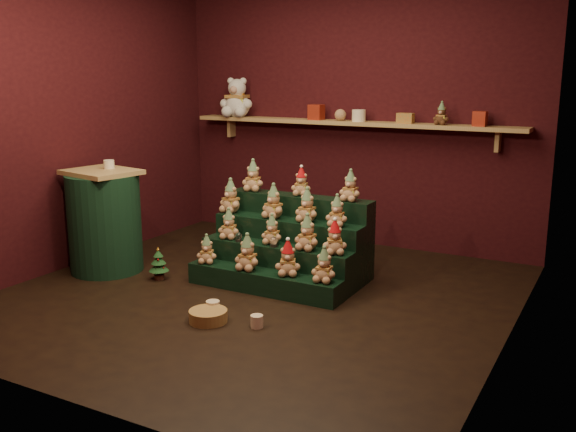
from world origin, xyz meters
The scene contains 41 objects.
ground centered at (0.00, 0.00, 0.00)m, with size 4.00×4.00×0.00m, color black.
back_wall centered at (0.00, 2.05, 1.40)m, with size 4.00×0.10×2.80m, color black.
front_wall centered at (0.00, -2.05, 1.40)m, with size 4.00×0.10×2.80m, color black.
left_wall centered at (-2.05, 0.00, 1.40)m, with size 0.10×4.00×2.80m, color black.
right_wall centered at (2.05, 0.00, 1.40)m, with size 0.10×4.00×2.80m, color black.
back_shelf centered at (0.00, 1.87, 1.29)m, with size 3.60×0.26×0.24m.
riser_tier_front centered at (0.00, 0.11, 0.09)m, with size 1.40×0.22×0.18m, color black.
riser_tier_midfront centered at (0.00, 0.33, 0.18)m, with size 1.40×0.22×0.36m, color black.
riser_tier_midback centered at (0.00, 0.55, 0.27)m, with size 1.40×0.22×0.54m, color black.
riser_tier_back centered at (0.00, 0.77, 0.36)m, with size 1.40×0.22×0.72m, color black.
teddy_0 centered at (-0.56, 0.09, 0.30)m, with size 0.18×0.16×0.25m, color #A67C5C, non-canonical shape.
teddy_1 centered at (-0.14, 0.09, 0.33)m, with size 0.22×0.20×0.31m, color #A67C5C, non-canonical shape.
teddy_2 centered at (0.23, 0.13, 0.33)m, with size 0.21×0.19×0.29m, color #A67C5C, non-canonical shape.
teddy_3 centered at (0.57, 0.11, 0.32)m, with size 0.20×0.18×0.28m, color #A67C5C, non-canonical shape.
teddy_4 centered at (-0.47, 0.32, 0.49)m, with size 0.19×0.17×0.27m, color #A67C5C, non-canonical shape.
teddy_5 centered at (-0.04, 0.34, 0.49)m, with size 0.18×0.17×0.26m, color #A67C5C, non-canonical shape.
teddy_6 centered at (0.31, 0.32, 0.51)m, with size 0.21×0.19×0.30m, color #A67C5C, non-canonical shape.
teddy_7 centered at (0.56, 0.32, 0.50)m, with size 0.20×0.18×0.28m, color #A67C5C, non-canonical shape.
teddy_8 centered at (-0.60, 0.56, 0.69)m, with size 0.22×0.20×0.31m, color #A67C5C, non-canonical shape.
teddy_9 centered at (-0.14, 0.54, 0.69)m, with size 0.22×0.19×0.30m, color #A67C5C, non-canonical shape.
teddy_10 centered at (0.19, 0.56, 0.69)m, with size 0.21×0.19×0.29m, color #A67C5C, non-canonical shape.
teddy_11 centered at (0.49, 0.53, 0.67)m, with size 0.19×0.17×0.26m, color #A67C5C, non-canonical shape.
teddy_12 centered at (-0.49, 0.77, 0.86)m, with size 0.21×0.19×0.29m, color #A67C5C, non-canonical shape.
teddy_13 centered at (0.02, 0.78, 0.85)m, with size 0.18×0.16×0.25m, color #A67C5C, non-canonical shape.
teddy_14 centered at (0.51, 0.76, 0.85)m, with size 0.19×0.17×0.27m, color #A67C5C, non-canonical shape.
snow_globe_a centered at (-0.34, 0.27, 0.40)m, with size 0.06×0.06×0.08m.
snow_globe_b centered at (0.02, 0.27, 0.41)m, with size 0.07×0.07×0.09m.
snow_globe_c centered at (0.35, 0.27, 0.40)m, with size 0.06×0.06×0.08m.
side_table centered at (-1.59, -0.06, 0.47)m, with size 0.70×0.66×0.95m.
table_ornament centered at (-1.59, 0.04, 0.99)m, with size 0.10×0.10×0.08m, color beige.
mini_christmas_tree centered at (-0.99, -0.04, 0.15)m, with size 0.18×0.18×0.30m.
mug_left centered at (-0.08, -0.51, 0.05)m, with size 0.11×0.11×0.11m, color beige.
mug_right centered at (0.35, -0.57, 0.05)m, with size 0.09×0.09×0.09m, color beige.
wicker_basket centered at (-0.02, -0.65, 0.04)m, with size 0.29×0.29×0.09m, color #A07740.
white_bear centered at (-1.35, 1.84, 1.59)m, with size 0.39×0.35×0.54m, color white, non-canonical shape.
brown_bear centered at (0.98, 1.84, 1.43)m, with size 0.15×0.14×0.21m, color #4D2A19, non-canonical shape.
gift_tin_red_a centered at (-0.36, 1.85, 1.40)m, with size 0.14×0.14×0.16m, color #A02C18.
gift_tin_cream centered at (0.12, 1.85, 1.38)m, with size 0.14×0.14×0.12m, color beige.
gift_tin_red_b centered at (1.34, 1.85, 1.39)m, with size 0.12×0.12×0.14m, color #A02C18.
shelf_plush_ball centered at (-0.08, 1.85, 1.38)m, with size 0.12×0.12×0.12m, color #A67C5C.
scarf_gift_box centered at (0.62, 1.85, 1.37)m, with size 0.16×0.10×0.10m, color #CC581C.
Camera 1 is at (2.64, -4.31, 1.83)m, focal length 40.00 mm.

